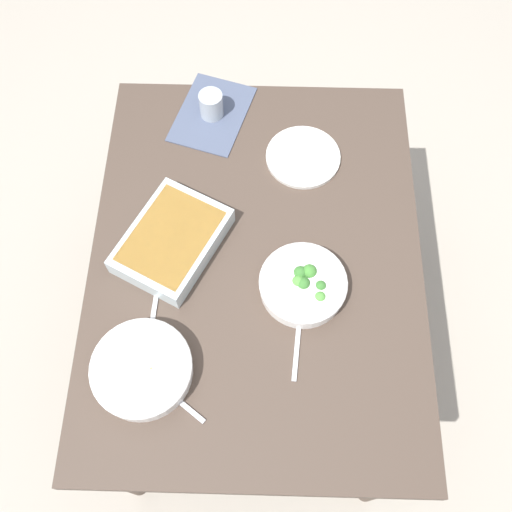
% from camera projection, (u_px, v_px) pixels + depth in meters
% --- Properties ---
extents(ground_plane, '(6.00, 6.00, 0.00)m').
position_uv_depth(ground_plane, '(256.00, 339.00, 2.24)').
color(ground_plane, '#B2A899').
extents(dining_table, '(1.20, 0.90, 0.74)m').
position_uv_depth(dining_table, '(256.00, 270.00, 1.65)').
color(dining_table, '#4C3D33').
rests_on(dining_table, ground_plane).
extents(placemat, '(0.33, 0.27, 0.00)m').
position_uv_depth(placemat, '(212.00, 114.00, 1.78)').
color(placemat, '#4C5670').
rests_on(placemat, dining_table).
extents(stew_bowl, '(0.25, 0.25, 0.06)m').
position_uv_depth(stew_bowl, '(142.00, 369.00, 1.40)').
color(stew_bowl, white).
rests_on(stew_bowl, dining_table).
extents(broccoli_bowl, '(0.23, 0.23, 0.07)m').
position_uv_depth(broccoli_bowl, '(303.00, 284.00, 1.50)').
color(broccoli_bowl, white).
rests_on(broccoli_bowl, dining_table).
extents(baking_dish, '(0.37, 0.33, 0.06)m').
position_uv_depth(baking_dish, '(172.00, 240.00, 1.55)').
color(baking_dish, silver).
rests_on(baking_dish, dining_table).
extents(drink_cup, '(0.07, 0.07, 0.08)m').
position_uv_depth(drink_cup, '(211.00, 106.00, 1.75)').
color(drink_cup, '#B2BCC6').
rests_on(drink_cup, dining_table).
extents(side_plate, '(0.22, 0.22, 0.01)m').
position_uv_depth(side_plate, '(303.00, 157.00, 1.71)').
color(side_plate, silver).
rests_on(side_plate, dining_table).
extents(spoon_by_stew, '(0.12, 0.15, 0.01)m').
position_uv_depth(spoon_by_stew, '(169.00, 392.00, 1.40)').
color(spoon_by_stew, silver).
rests_on(spoon_by_stew, dining_table).
extents(spoon_by_broccoli, '(0.18, 0.03, 0.01)m').
position_uv_depth(spoon_by_broccoli, '(298.00, 337.00, 1.47)').
color(spoon_by_broccoli, silver).
rests_on(spoon_by_broccoli, dining_table).
extents(fork_on_table, '(0.18, 0.03, 0.01)m').
position_uv_depth(fork_on_table, '(155.00, 303.00, 1.51)').
color(fork_on_table, silver).
rests_on(fork_on_table, dining_table).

